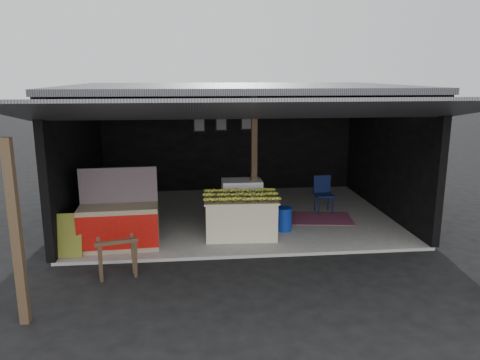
{
  "coord_description": "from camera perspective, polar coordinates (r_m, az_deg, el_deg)",
  "views": [
    {
      "loc": [
        -1.04,
        -7.86,
        3.26
      ],
      "look_at": [
        -0.04,
        1.55,
        1.1
      ],
      "focal_mm": 35.0,
      "sensor_mm": 36.0,
      "label": 1
    }
  ],
  "objects": [
    {
      "name": "banana_pile",
      "position": [
        9.23,
        0.1,
        -1.76
      ],
      "size": [
        1.36,
        0.85,
        0.16
      ],
      "primitive_type": null,
      "rotation": [
        0.0,
        0.0,
        -0.04
      ],
      "color": "gold",
      "rests_on": "banana_table"
    },
    {
      "name": "sawhorse",
      "position": [
        7.88,
        -14.74,
        -8.8
      ],
      "size": [
        0.71,
        0.7,
        0.65
      ],
      "rotation": [
        0.0,
        0.0,
        0.25
      ],
      "color": "#4D3A26",
      "rests_on": "ground"
    },
    {
      "name": "concrete_slab",
      "position": [
        10.91,
        -0.32,
        -4.38
      ],
      "size": [
        7.0,
        5.0,
        0.06
      ],
      "primitive_type": "cube",
      "color": "gray",
      "rests_on": "ground"
    },
    {
      "name": "water_barrel",
      "position": [
        9.8,
        5.4,
        -4.85
      ],
      "size": [
        0.31,
        0.31,
        0.46
      ],
      "primitive_type": "cylinder",
      "color": "navy",
      "rests_on": "concrete_slab"
    },
    {
      "name": "banana_table",
      "position": [
        9.36,
        0.1,
        -4.56
      ],
      "size": [
        1.48,
        0.95,
        0.79
      ],
      "rotation": [
        0.0,
        0.0,
        -0.04
      ],
      "color": "silver",
      "rests_on": "concrete_slab"
    },
    {
      "name": "white_crate",
      "position": [
        10.22,
        0.22,
        -2.61
      ],
      "size": [
        0.86,
        0.59,
        0.95
      ],
      "rotation": [
        0.0,
        0.0,
        -0.0
      ],
      "color": "white",
      "rests_on": "concrete_slab"
    },
    {
      "name": "shophouse",
      "position": [
        10.79,
        -0.49,
        6.68
      ],
      "size": [
        7.4,
        7.29,
        3.02
      ],
      "color": "black",
      "rests_on": "ground"
    },
    {
      "name": "green_signboard",
      "position": [
        8.89,
        -20.42,
        -6.37
      ],
      "size": [
        0.53,
        0.18,
        0.79
      ],
      "primitive_type": "cube",
      "rotation": [
        -0.19,
        0.0,
        0.0
      ],
      "color": "black",
      "rests_on": "concrete_slab"
    },
    {
      "name": "picture_frames",
      "position": [
        12.86,
        -2.15,
        6.91
      ],
      "size": [
        1.62,
        0.04,
        0.46
      ],
      "color": "black",
      "rests_on": "shophouse"
    },
    {
      "name": "ground",
      "position": [
        8.58,
        1.38,
        -9.5
      ],
      "size": [
        80.0,
        80.0,
        0.0
      ],
      "primitive_type": "plane",
      "color": "black",
      "rests_on": "ground"
    },
    {
      "name": "plastic_chair",
      "position": [
        11.17,
        10.09,
        -1.31
      ],
      "size": [
        0.42,
        0.42,
        0.86
      ],
      "rotation": [
        0.0,
        0.0,
        0.03
      ],
      "color": "#0A153B",
      "rests_on": "concrete_slab"
    },
    {
      "name": "magenta_rug",
      "position": [
        10.76,
        9.5,
        -4.61
      ],
      "size": [
        1.63,
        1.2,
        0.01
      ],
      "primitive_type": "cube",
      "rotation": [
        0.0,
        0.0,
        -0.14
      ],
      "color": "maroon",
      "rests_on": "concrete_slab"
    },
    {
      "name": "neighbor_stall",
      "position": [
        9.04,
        -14.51,
        -5.3
      ],
      "size": [
        1.47,
        0.73,
        1.49
      ],
      "rotation": [
        0.0,
        0.0,
        0.05
      ],
      "color": "#998466",
      "rests_on": "concrete_slab"
    }
  ]
}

